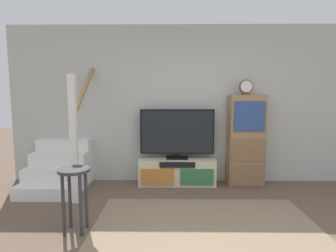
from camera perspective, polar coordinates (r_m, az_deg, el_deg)
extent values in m
cube|color=#B2B7B2|center=(4.72, 5.58, 4.54)|extent=(6.40, 0.12, 2.70)
cube|color=#847056|center=(3.23, 8.28, -21.26)|extent=(2.60, 1.80, 0.01)
cube|color=beige|center=(4.62, 1.93, -9.68)|extent=(1.29, 0.36, 0.44)
cube|color=#BC7533|center=(4.45, -2.25, -10.79)|extent=(0.54, 0.02, 0.27)
cube|color=#337042|center=(4.46, 6.20, -10.77)|extent=(0.54, 0.02, 0.27)
cube|color=black|center=(4.39, 1.99, -8.29)|extent=(0.58, 0.02, 0.09)
cube|color=black|center=(4.58, 1.94, -6.80)|extent=(0.36, 0.22, 0.02)
cylinder|color=black|center=(4.57, 1.94, -6.29)|extent=(0.05, 0.05, 0.06)
cube|color=black|center=(4.50, 1.96, -1.22)|extent=(1.24, 0.05, 0.75)
cube|color=black|center=(4.47, 1.97, -1.27)|extent=(1.19, 0.01, 0.70)
cube|color=#93704C|center=(4.68, 16.23, -2.96)|extent=(0.58, 0.34, 1.52)
cube|color=brown|center=(4.63, 16.61, -10.08)|extent=(0.53, 0.02, 0.35)
sphere|color=olive|center=(4.61, 16.67, -10.14)|extent=(0.03, 0.03, 0.03)
cube|color=brown|center=(4.53, 16.78, -4.99)|extent=(0.53, 0.02, 0.35)
sphere|color=olive|center=(4.51, 16.84, -5.04)|extent=(0.03, 0.03, 0.03)
cube|color=#2D4784|center=(4.46, 17.01, 1.98)|extent=(0.49, 0.02, 0.48)
cube|color=#4C3823|center=(4.59, 16.26, 6.55)|extent=(0.13, 0.08, 0.02)
cylinder|color=brown|center=(4.59, 16.31, 8.09)|extent=(0.22, 0.04, 0.22)
cylinder|color=silver|center=(4.57, 16.40, 8.10)|extent=(0.19, 0.01, 0.19)
cube|color=white|center=(4.43, -24.70, -12.73)|extent=(0.90, 0.26, 0.19)
cube|color=white|center=(4.62, -23.36, -10.62)|extent=(0.90, 0.26, 0.38)
cube|color=white|center=(4.83, -22.15, -8.68)|extent=(0.90, 0.26, 0.57)
cube|color=white|center=(5.04, -21.04, -6.90)|extent=(0.90, 0.26, 0.76)
cube|color=white|center=(5.25, -20.04, -5.25)|extent=(0.90, 0.26, 0.95)
cube|color=white|center=(3.93, -19.46, -2.79)|extent=(0.09, 0.09, 1.80)
cube|color=#9E7547|center=(4.50, -16.98, 8.66)|extent=(0.06, 1.33, 0.99)
cylinder|color=#333338|center=(3.18, -21.43, -15.49)|extent=(0.04, 0.04, 0.68)
cylinder|color=#333338|center=(3.12, -18.12, -15.81)|extent=(0.04, 0.04, 0.68)
cylinder|color=#333338|center=(3.34, -20.19, -14.35)|extent=(0.04, 0.04, 0.68)
cylinder|color=#333338|center=(3.28, -17.04, -14.62)|extent=(0.04, 0.04, 0.68)
cylinder|color=#333338|center=(3.12, -19.44, -8.88)|extent=(0.34, 0.34, 0.03)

